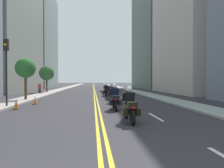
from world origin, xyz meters
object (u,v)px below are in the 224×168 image
at_px(motorcycle_3, 111,93).
at_px(traffic_cone_0, 16,104).
at_px(traffic_light_near, 6,60).
at_px(motorcycle_2, 114,95).
at_px(traffic_cone_1, 35,100).
at_px(street_tree_0, 25,68).
at_px(motorcycle_0, 130,108).
at_px(motorcycle_1, 115,100).
at_px(motorcycle_4, 106,91).
at_px(pedestrian_2, 40,88).
at_px(street_tree_1, 47,73).

distance_m(motorcycle_3, traffic_cone_0, 9.51).
bearing_deg(traffic_light_near, motorcycle_2, 15.25).
height_order(traffic_cone_1, street_tree_0, street_tree_0).
relative_size(motorcycle_0, traffic_cone_0, 2.91).
relative_size(motorcycle_0, motorcycle_3, 1.05).
xyz_separation_m(motorcycle_1, traffic_cone_1, (-5.96, 3.60, -0.34)).
height_order(motorcycle_3, motorcycle_4, same).
bearing_deg(pedestrian_2, street_tree_0, 43.94).
bearing_deg(motorcycle_4, motorcycle_1, -88.98).
relative_size(motorcycle_0, traffic_cone_1, 3.30).
height_order(motorcycle_0, motorcycle_3, motorcycle_0).
relative_size(motorcycle_3, pedestrian_2, 1.28).
bearing_deg(motorcycle_2, motorcycle_3, 85.57).
height_order(motorcycle_4, street_tree_1, street_tree_1).
bearing_deg(street_tree_1, street_tree_0, -86.21).
bearing_deg(motorcycle_1, motorcycle_0, -85.15).
bearing_deg(street_tree_0, motorcycle_0, -53.25).
relative_size(traffic_light_near, pedestrian_2, 2.95).
bearing_deg(motorcycle_0, motorcycle_3, 87.95).
relative_size(traffic_light_near, street_tree_0, 1.19).
bearing_deg(street_tree_1, motorcycle_1, -66.02).
bearing_deg(street_tree_1, traffic_cone_1, -80.58).
relative_size(traffic_cone_1, street_tree_0, 0.16).
relative_size(motorcycle_1, traffic_cone_1, 3.23).
distance_m(motorcycle_1, motorcycle_4, 11.44).
xyz_separation_m(motorcycle_1, motorcycle_2, (0.35, 3.92, 0.00)).
bearing_deg(motorcycle_1, pedestrian_2, 119.92).
bearing_deg(traffic_cone_0, street_tree_0, 102.60).
height_order(traffic_light_near, street_tree_1, traffic_light_near).
xyz_separation_m(street_tree_0, street_tree_1, (-0.82, 12.36, 0.01)).
bearing_deg(motorcycle_2, pedestrian_2, 124.14).
height_order(motorcycle_4, pedestrian_2, pedestrian_2).
xyz_separation_m(motorcycle_3, traffic_cone_0, (-6.81, -6.63, -0.27)).
relative_size(motorcycle_2, street_tree_0, 0.56).
relative_size(motorcycle_1, street_tree_1, 0.51).
bearing_deg(motorcycle_1, traffic_light_near, 167.33).
xyz_separation_m(motorcycle_0, street_tree_0, (-7.98, 10.69, 2.37)).
distance_m(pedestrian_2, street_tree_1, 3.91).
relative_size(pedestrian_2, street_tree_0, 0.40).
xyz_separation_m(motorcycle_4, traffic_cone_1, (-6.15, -7.84, -0.31)).
bearing_deg(motorcycle_2, traffic_cone_0, -158.11).
height_order(traffic_cone_0, street_tree_1, street_tree_1).
bearing_deg(street_tree_1, motorcycle_2, -59.81).
bearing_deg(motorcycle_1, motorcycle_4, 90.13).
relative_size(traffic_light_near, street_tree_1, 1.13).
xyz_separation_m(motorcycle_0, traffic_light_near, (-7.63, 5.64, 2.62)).
relative_size(motorcycle_1, pedestrian_2, 1.32).
relative_size(motorcycle_0, pedestrian_2, 1.35).
distance_m(motorcycle_1, motorcycle_2, 3.93).
bearing_deg(street_tree_1, motorcycle_4, -41.66).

